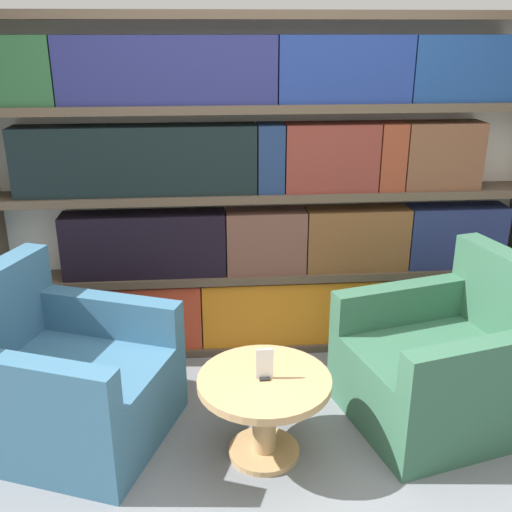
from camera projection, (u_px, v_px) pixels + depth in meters
name	position (u px, v px, depth m)	size (l,w,h in m)	color
ground_plane	(296.00, 494.00, 2.76)	(14.00, 14.00, 0.00)	slate
bookshelf	(264.00, 197.00, 3.72)	(3.36, 0.30, 2.11)	silver
armchair_left	(63.00, 383.00, 3.08)	(1.17, 1.10, 0.89)	#386684
armchair_right	(447.00, 366.00, 3.24)	(1.11, 1.03, 0.89)	#336047
coffee_table	(264.00, 400.00, 2.92)	(0.65, 0.65, 0.44)	tan
table_sign	(264.00, 366.00, 2.85)	(0.09, 0.06, 0.16)	black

